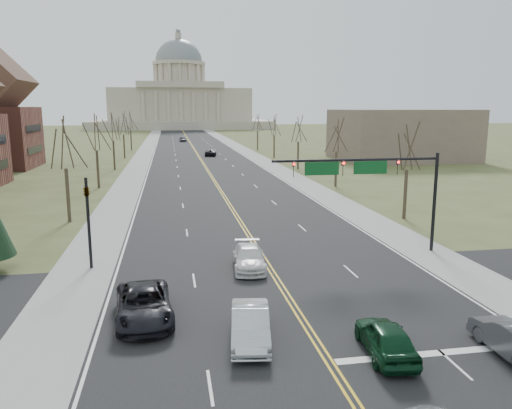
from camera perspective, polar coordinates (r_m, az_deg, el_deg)
name	(u,v)px	position (r m, az deg, el deg)	size (l,w,h in m)	color
ground	(322,351)	(22.57, 7.59, -16.31)	(600.00, 600.00, 0.00)	#454C26
road	(194,149)	(129.66, -7.09, 6.33)	(20.00, 380.00, 0.01)	black
cross_road	(290,300)	(27.83, 3.85, -10.78)	(120.00, 14.00, 0.01)	black
sidewalk_left	(146,149)	(129.64, -12.42, 6.16)	(4.00, 380.00, 0.03)	gray
sidewalk_right	(240,148)	(130.78, -1.80, 6.45)	(4.00, 380.00, 0.03)	gray
center_line	(194,149)	(129.66, -7.09, 6.33)	(0.42, 380.00, 0.01)	gold
edge_line_left	(155,149)	(129.56, -11.44, 6.20)	(0.15, 380.00, 0.01)	silver
edge_line_right	(232,148)	(130.49, -2.76, 6.43)	(0.15, 380.00, 0.01)	silver
stop_bar	(442,353)	(23.65, 20.45, -15.57)	(9.50, 0.50, 0.01)	silver
capitol	(180,100)	(269.11, -8.68, 11.68)	(90.00, 60.00, 50.00)	#B2A495
signal_mast	(369,174)	(35.63, 12.82, 3.36)	(12.12, 0.44, 7.20)	black
signal_left	(88,213)	(33.68, -18.66, -0.91)	(0.32, 0.36, 6.00)	black
tree_r_0	(408,149)	(48.40, 16.96, 6.04)	(3.74, 3.74, 8.50)	#352A1F
tree_l_0	(64,146)	(48.12, -21.06, 6.23)	(3.96, 3.96, 9.00)	#352A1F
tree_r_1	(337,137)	(66.83, 9.23, 7.60)	(3.74, 3.74, 8.50)	#352A1F
tree_l_1	(96,135)	(67.82, -17.84, 7.60)	(3.96, 3.96, 9.00)	#352A1F
tree_r_2	(298,131)	(85.97, 4.87, 8.42)	(3.74, 3.74, 8.50)	#352A1F
tree_l_2	(113,129)	(87.66, -16.07, 8.34)	(3.96, 3.96, 9.00)	#352A1F
tree_r_3	(274,126)	(105.43, 2.10, 8.92)	(3.74, 3.74, 8.50)	#352A1F
tree_l_3	(123,125)	(107.55, -14.95, 8.81)	(3.96, 3.96, 9.00)	#352A1F
tree_r_4	(258,123)	(125.05, 0.18, 9.25)	(3.74, 3.74, 8.50)	#352A1F
tree_l_4	(130,122)	(127.48, -14.18, 9.13)	(3.96, 3.96, 9.00)	#352A1F
bldg_right_mass	(401,135)	(105.86, 16.22, 7.66)	(25.00, 20.00, 10.00)	brown
car_nb_inner_lead	(386,338)	(22.46, 14.62, -14.55)	(1.78, 4.42, 1.51)	black
car_sb_inner_lead	(250,325)	(22.90, -0.65, -13.58)	(1.66, 4.75, 1.57)	#B3B6BB
car_sb_outer_lead	(144,304)	(25.61, -12.70, -11.07)	(2.67, 5.79, 1.61)	black
car_sb_inner_second	(249,258)	(32.61, -0.79, -6.11)	(2.02, 4.96, 1.44)	silver
car_far_nb	(211,153)	(110.19, -5.21, 5.93)	(2.36, 5.11, 1.42)	black
car_far_sb	(183,139)	(157.99, -8.37, 7.39)	(1.78, 4.41, 1.50)	#414348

